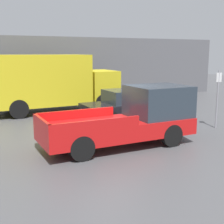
{
  "coord_description": "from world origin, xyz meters",
  "views": [
    {
      "loc": [
        -5.18,
        -10.45,
        3.3
      ],
      "look_at": [
        0.06,
        0.09,
        1.05
      ],
      "focal_mm": 50.0,
      "sensor_mm": 36.0,
      "label": 1
    }
  ],
  "objects_px": {
    "car": "(129,105)",
    "delivery_truck": "(46,81)",
    "parking_sign": "(217,96)",
    "pickup_truck": "(133,118)"
  },
  "relations": [
    {
      "from": "car",
      "to": "parking_sign",
      "type": "height_order",
      "value": "parking_sign"
    },
    {
      "from": "parking_sign",
      "to": "delivery_truck",
      "type": "bearing_deg",
      "value": 128.91
    },
    {
      "from": "delivery_truck",
      "to": "parking_sign",
      "type": "bearing_deg",
      "value": -51.09
    },
    {
      "from": "car",
      "to": "delivery_truck",
      "type": "relative_size",
      "value": 0.6
    },
    {
      "from": "parking_sign",
      "to": "pickup_truck",
      "type": "bearing_deg",
      "value": -173.86
    },
    {
      "from": "car",
      "to": "parking_sign",
      "type": "distance_m",
      "value": 4.13
    },
    {
      "from": "delivery_truck",
      "to": "parking_sign",
      "type": "xyz_separation_m",
      "value": [
        5.7,
        -7.06,
        -0.29
      ]
    },
    {
      "from": "pickup_truck",
      "to": "car",
      "type": "height_order",
      "value": "pickup_truck"
    },
    {
      "from": "car",
      "to": "delivery_truck",
      "type": "distance_m",
      "value": 5.08
    },
    {
      "from": "delivery_truck",
      "to": "parking_sign",
      "type": "height_order",
      "value": "delivery_truck"
    }
  ]
}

